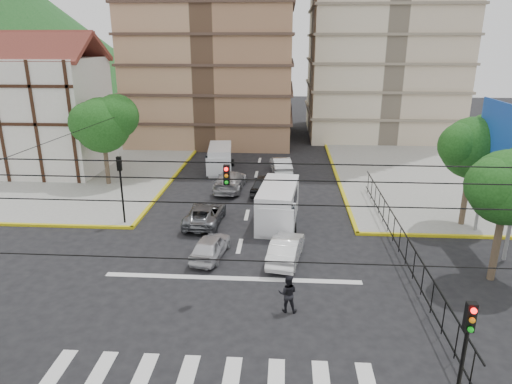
# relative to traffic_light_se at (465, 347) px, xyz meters

# --- Properties ---
(ground) EXTENTS (160.00, 160.00, 0.00)m
(ground) POSITION_rel_traffic_light_se_xyz_m (-7.80, 7.80, -3.11)
(ground) COLOR black
(ground) RESTS_ON ground
(sidewalk_nw) EXTENTS (26.00, 26.00, 0.15)m
(sidewalk_nw) POSITION_rel_traffic_light_se_xyz_m (-27.80, 27.80, -3.04)
(sidewalk_nw) COLOR gray
(sidewalk_nw) RESTS_ON ground
(sidewalk_ne) EXTENTS (26.00, 26.00, 0.15)m
(sidewalk_ne) POSITION_rel_traffic_light_se_xyz_m (12.20, 27.80, -3.04)
(sidewalk_ne) COLOR gray
(sidewalk_ne) RESTS_ON ground
(crosswalk_stripes) EXTENTS (12.00, 2.40, 0.01)m
(crosswalk_stripes) POSITION_rel_traffic_light_se_xyz_m (-7.80, 1.80, -3.11)
(crosswalk_stripes) COLOR silver
(crosswalk_stripes) RESTS_ON ground
(stop_line) EXTENTS (13.00, 0.40, 0.01)m
(stop_line) POSITION_rel_traffic_light_se_xyz_m (-7.80, 9.00, -3.11)
(stop_line) COLOR silver
(stop_line) RESTS_ON ground
(tudor_building) EXTENTS (10.80, 8.05, 12.23)m
(tudor_building) POSITION_rel_traffic_light_se_xyz_m (-26.80, 27.80, 2.14)
(tudor_building) COLOR silver
(tudor_building) RESTS_ON ground
(park_fence) EXTENTS (0.10, 22.50, 1.66)m
(park_fence) POSITION_rel_traffic_light_se_xyz_m (1.20, 12.30, -3.11)
(park_fence) COLOR black
(park_fence) RESTS_ON ground
(billboard) EXTENTS (0.36, 6.20, 8.10)m
(billboard) POSITION_rel_traffic_light_se_xyz_m (6.65, 13.80, 2.89)
(billboard) COLOR slate
(billboard) RESTS_ON ground
(tree_park_a) EXTENTS (4.41, 3.60, 6.83)m
(tree_park_a) POSITION_rel_traffic_light_se_xyz_m (5.28, 9.81, 1.90)
(tree_park_a) COLOR #473828
(tree_park_a) RESTS_ON ground
(tree_park_c) EXTENTS (4.65, 3.80, 7.25)m
(tree_park_c) POSITION_rel_traffic_light_se_xyz_m (6.29, 16.81, 2.22)
(tree_park_c) COLOR #473828
(tree_park_c) RESTS_ON ground
(tree_tudor) EXTENTS (5.39, 4.40, 7.43)m
(tree_tudor) POSITION_rel_traffic_light_se_xyz_m (-19.70, 23.81, 2.11)
(tree_tudor) COLOR #473828
(tree_tudor) RESTS_ON ground
(traffic_light_se) EXTENTS (0.28, 0.22, 4.40)m
(traffic_light_se) POSITION_rel_traffic_light_se_xyz_m (0.00, 0.00, 0.00)
(traffic_light_se) COLOR black
(traffic_light_se) RESTS_ON ground
(traffic_light_nw) EXTENTS (0.28, 0.22, 4.40)m
(traffic_light_nw) POSITION_rel_traffic_light_se_xyz_m (-15.60, 15.60, 0.00)
(traffic_light_nw) COLOR black
(traffic_light_nw) RESTS_ON ground
(traffic_light_hanging) EXTENTS (18.00, 9.12, 0.92)m
(traffic_light_hanging) POSITION_rel_traffic_light_se_xyz_m (-7.80, 5.76, 2.79)
(traffic_light_hanging) COLOR black
(traffic_light_hanging) RESTS_ON ground
(van_right_lane) EXTENTS (2.77, 5.85, 2.55)m
(van_right_lane) POSITION_rel_traffic_light_se_xyz_m (-5.65, 16.26, -1.87)
(van_right_lane) COLOR silver
(van_right_lane) RESTS_ON ground
(van_left_lane) EXTENTS (2.53, 5.26, 2.28)m
(van_left_lane) POSITION_rel_traffic_light_se_xyz_m (-11.19, 28.60, -2.00)
(van_left_lane) COLOR silver
(van_left_lane) RESTS_ON ground
(car_silver_front_left) EXTENTS (2.09, 3.99, 1.29)m
(car_silver_front_left) POSITION_rel_traffic_light_se_xyz_m (-9.26, 11.32, -2.47)
(car_silver_front_left) COLOR silver
(car_silver_front_left) RESTS_ON ground
(car_white_front_right) EXTENTS (2.16, 4.43, 1.40)m
(car_white_front_right) POSITION_rel_traffic_light_se_xyz_m (-5.09, 11.18, -2.41)
(car_white_front_right) COLOR white
(car_white_front_right) RESTS_ON ground
(car_grey_mid_left) EXTENTS (2.37, 4.87, 1.33)m
(car_grey_mid_left) POSITION_rel_traffic_light_se_xyz_m (-10.40, 16.12, -2.44)
(car_grey_mid_left) COLOR slate
(car_grey_mid_left) RESTS_ON ground
(car_silver_rear_left) EXTENTS (2.44, 5.35, 1.52)m
(car_silver_rear_left) POSITION_rel_traffic_light_se_xyz_m (-9.61, 23.28, -2.35)
(car_silver_rear_left) COLOR #AEAEB3
(car_silver_rear_left) RESTS_ON ground
(car_darkgrey_mid_right) EXTENTS (2.42, 4.73, 1.54)m
(car_darkgrey_mid_right) POSITION_rel_traffic_light_se_xyz_m (-6.75, 22.48, -2.34)
(car_darkgrey_mid_right) COLOR #262729
(car_darkgrey_mid_right) RESTS_ON ground
(car_white_rear_right) EXTENTS (2.19, 4.68, 1.48)m
(car_white_rear_right) POSITION_rel_traffic_light_se_xyz_m (-5.63, 28.34, -2.37)
(car_white_rear_right) COLOR silver
(car_white_rear_right) RESTS_ON ground
(pedestrian_crosswalk) EXTENTS (0.89, 0.72, 1.75)m
(pedestrian_crosswalk) POSITION_rel_traffic_light_se_xyz_m (-5.01, 6.28, -2.24)
(pedestrian_crosswalk) COLOR black
(pedestrian_crosswalk) RESTS_ON ground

